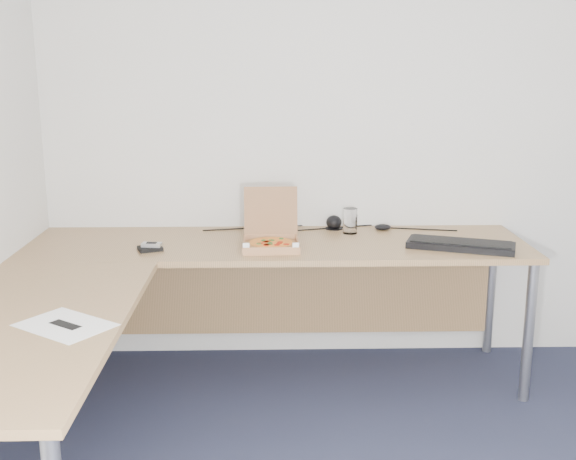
{
  "coord_description": "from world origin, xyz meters",
  "views": [
    {
      "loc": [
        -0.53,
        -2.03,
        1.61
      ],
      "look_at": [
        -0.45,
        1.28,
        0.82
      ],
      "focal_mm": 43.91,
      "sensor_mm": 36.0,
      "label": 1
    }
  ],
  "objects_px": {
    "drinking_glass": "(350,221)",
    "wallet": "(150,249)",
    "keyboard": "(461,245)",
    "pizza_box": "(271,241)",
    "desk": "(206,272)"
  },
  "relations": [
    {
      "from": "pizza_box",
      "to": "keyboard",
      "type": "distance_m",
      "value": 0.92
    },
    {
      "from": "desk",
      "to": "wallet",
      "type": "xyz_separation_m",
      "value": [
        -0.29,
        0.28,
        0.04
      ]
    },
    {
      "from": "keyboard",
      "to": "desk",
      "type": "bearing_deg",
      "value": -147.15
    },
    {
      "from": "desk",
      "to": "drinking_glass",
      "type": "height_order",
      "value": "drinking_glass"
    },
    {
      "from": "pizza_box",
      "to": "wallet",
      "type": "relative_size",
      "value": 2.87
    },
    {
      "from": "drinking_glass",
      "to": "wallet",
      "type": "height_order",
      "value": "drinking_glass"
    },
    {
      "from": "pizza_box",
      "to": "keyboard",
      "type": "xyz_separation_m",
      "value": [
        0.92,
        -0.04,
        -0.02
      ]
    },
    {
      "from": "keyboard",
      "to": "pizza_box",
      "type": "bearing_deg",
      "value": -162.72
    },
    {
      "from": "drinking_glass",
      "to": "wallet",
      "type": "bearing_deg",
      "value": -161.98
    },
    {
      "from": "keyboard",
      "to": "wallet",
      "type": "bearing_deg",
      "value": -160.01
    },
    {
      "from": "keyboard",
      "to": "wallet",
      "type": "distance_m",
      "value": 1.5
    },
    {
      "from": "desk",
      "to": "drinking_glass",
      "type": "bearing_deg",
      "value": 40.35
    },
    {
      "from": "pizza_box",
      "to": "wallet",
      "type": "bearing_deg",
      "value": -177.5
    },
    {
      "from": "pizza_box",
      "to": "wallet",
      "type": "distance_m",
      "value": 0.58
    },
    {
      "from": "pizza_box",
      "to": "keyboard",
      "type": "bearing_deg",
      "value": -4.49
    }
  ]
}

